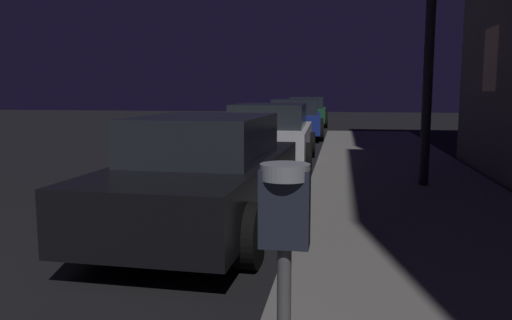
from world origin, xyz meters
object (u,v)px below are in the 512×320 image
object	(u,v)px
car_black	(206,173)
car_green	(307,112)
car_blue	(296,119)
car_white	(270,134)
parking_meter	(284,246)

from	to	relation	value
car_black	car_green	xyz separation A→B (m)	(0.00, 19.09, 0.01)
car_black	car_blue	xyz separation A→B (m)	(0.00, 12.76, 0.01)
car_black	car_white	bearing A→B (deg)	89.99
parking_meter	car_blue	world-z (taller)	parking_meter
car_white	car_blue	world-z (taller)	same
car_green	car_blue	bearing A→B (deg)	-89.98
car_blue	parking_meter	bearing A→B (deg)	-85.08
car_blue	car_green	xyz separation A→B (m)	(-0.00, 6.34, 0.00)
parking_meter	car_green	xyz separation A→B (m)	(-1.47, 23.40, -0.44)
parking_meter	car_white	bearing A→B (deg)	98.26
car_white	car_blue	xyz separation A→B (m)	(0.00, 6.93, -0.00)
car_white	car_green	bearing A→B (deg)	90.00
car_white	parking_meter	bearing A→B (deg)	-81.74
car_white	car_black	bearing A→B (deg)	-90.01
car_black	car_white	distance (m)	5.82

